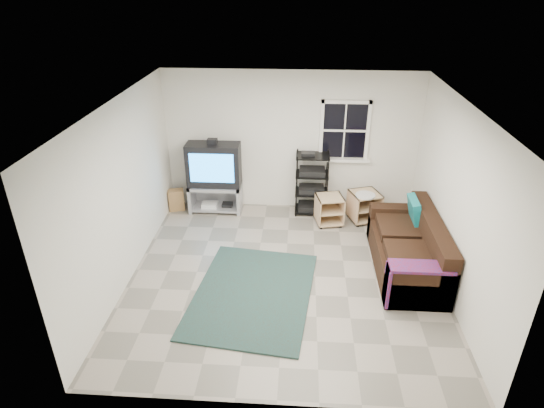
# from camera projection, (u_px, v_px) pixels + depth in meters

# --- Properties ---
(room) EXTENTS (4.60, 4.62, 4.60)m
(room) POSITION_uv_depth(u_px,v_px,m) (344.00, 135.00, 8.13)
(room) COLOR gray
(room) RESTS_ON ground
(tv_unit) EXTENTS (0.97, 0.49, 1.43)m
(tv_unit) POSITION_uv_depth(u_px,v_px,m) (214.00, 172.00, 8.37)
(tv_unit) COLOR #A6A6AE
(tv_unit) RESTS_ON ground
(av_rack) EXTENTS (0.60, 0.43, 1.19)m
(av_rack) POSITION_uv_depth(u_px,v_px,m) (311.00, 187.00, 8.41)
(av_rack) COLOR black
(av_rack) RESTS_ON ground
(side_table_left) EXTENTS (0.53, 0.53, 0.53)m
(side_table_left) POSITION_uv_depth(u_px,v_px,m) (329.00, 208.00, 8.16)
(side_table_left) COLOR #D7AD84
(side_table_left) RESTS_ON ground
(side_table_right) EXTENTS (0.63, 0.63, 0.57)m
(side_table_right) POSITION_uv_depth(u_px,v_px,m) (364.00, 204.00, 8.25)
(side_table_right) COLOR #D7AD84
(side_table_right) RESTS_ON ground
(sofa) EXTENTS (0.90, 2.04, 0.93)m
(sofa) POSITION_uv_depth(u_px,v_px,m) (409.00, 250.00, 6.85)
(sofa) COLOR black
(sofa) RESTS_ON ground
(shag_rug) EXTENTS (1.85, 2.38, 0.03)m
(shag_rug) POSITION_uv_depth(u_px,v_px,m) (253.00, 293.00, 6.44)
(shag_rug) COLOR black
(shag_rug) RESTS_ON ground
(paper_bag) EXTENTS (0.33, 0.25, 0.41)m
(paper_bag) POSITION_uv_depth(u_px,v_px,m) (176.00, 200.00, 8.64)
(paper_bag) COLOR olive
(paper_bag) RESTS_ON ground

